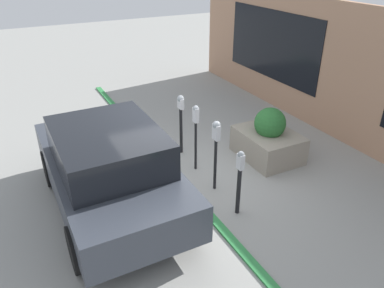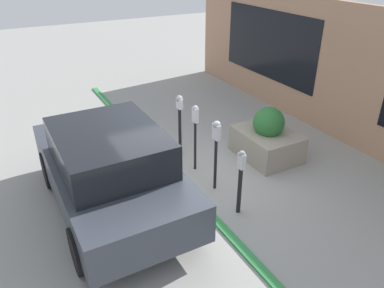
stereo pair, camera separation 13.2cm
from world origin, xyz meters
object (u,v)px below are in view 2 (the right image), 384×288
Objects in this scene: parking_meter_middle at (195,126)px; parking_meter_nearest at (241,176)px; planter_box at (267,139)px; parked_car_front at (109,168)px; parking_meter_fourth at (180,114)px; parking_meter_second at (216,141)px.

parking_meter_nearest is at bearing 178.92° from parking_meter_middle.
parking_meter_nearest is 0.89× the size of planter_box.
parking_meter_fourth is at bearing -57.66° from parked_car_front.
planter_box is at bearing -123.59° from parking_meter_fourth.
parking_meter_fourth is (2.58, -0.08, 0.20)m from parking_meter_nearest.
parking_meter_fourth is at bearing 56.41° from planter_box.
parked_car_front is at bearing 80.28° from parking_meter_second.
parked_car_front is (1.23, 2.01, 0.08)m from parking_meter_nearest.
parked_car_front is at bearing 103.95° from parking_meter_middle.
parking_meter_middle reaches higher than parking_meter_nearest.
parking_meter_fourth is at bearing -2.05° from parking_meter_second.
parking_meter_nearest is at bearing 129.06° from planter_box.
planter_box is at bearing -50.94° from parking_meter_nearest.
parking_meter_second is 1.03× the size of planter_box.
parked_car_front is (-0.22, 3.80, 0.41)m from planter_box.
parking_meter_second is at bearing -100.11° from parked_car_front.
parking_meter_fourth is at bearing -3.52° from parking_meter_middle.
parking_meter_middle is 1.04× the size of parking_meter_fourth.
parking_meter_middle is at bearing -1.08° from parking_meter_nearest.
parked_car_front is at bearing 93.30° from planter_box.
parking_meter_second is at bearing 179.38° from parking_meter_middle.
parking_meter_second is at bearing 107.85° from planter_box.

